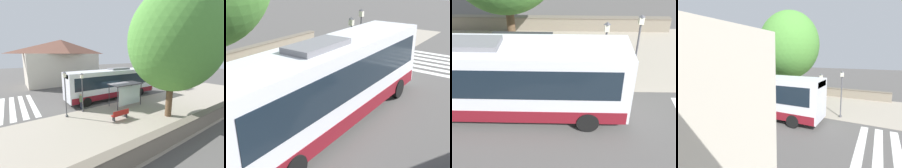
# 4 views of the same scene
# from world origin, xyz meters

# --- Properties ---
(ground_plane) EXTENTS (120.00, 120.00, 0.00)m
(ground_plane) POSITION_xyz_m (0.00, 0.00, 0.00)
(ground_plane) COLOR #514F4C
(ground_plane) RESTS_ON ground
(sidewalk_plaza) EXTENTS (9.00, 44.00, 0.02)m
(sidewalk_plaza) POSITION_xyz_m (-4.50, 0.00, 0.01)
(sidewalk_plaza) COLOR #9E9384
(sidewalk_plaza) RESTS_ON ground
(stone_wall) EXTENTS (0.60, 20.00, 1.13)m
(stone_wall) POSITION_xyz_m (-8.55, 0.00, 0.57)
(stone_wall) COLOR slate
(stone_wall) RESTS_ON ground
(bus) EXTENTS (2.70, 12.07, 3.82)m
(bus) POSITION_xyz_m (1.90, -1.20, 1.97)
(bus) COLOR silver
(bus) RESTS_ON ground
(bus_shelter) EXTENTS (1.84, 3.46, 2.48)m
(bus_shelter) POSITION_xyz_m (-1.56, -0.51, 2.09)
(bus_shelter) COLOR #2D2D33
(bus_shelter) RESTS_ON ground
(pedestrian) EXTENTS (0.34, 0.22, 1.61)m
(pedestrian) POSITION_xyz_m (0.30, 3.90, 0.94)
(pedestrian) COLOR #2D3347
(pedestrian) RESTS_ON ground
(bench) EXTENTS (0.40, 1.66, 0.88)m
(bench) POSITION_xyz_m (-3.98, 2.13, 0.48)
(bench) COLOR maroon
(bench) RESTS_ON ground
(street_lamp_near) EXTENTS (0.28, 0.28, 4.08)m
(street_lamp_near) POSITION_xyz_m (-0.81, 5.74, 2.43)
(street_lamp_near) COLOR #4C4C51
(street_lamp_near) RESTS_ON ground
(street_lamp_far) EXTENTS (0.28, 0.28, 3.81)m
(street_lamp_far) POSITION_xyz_m (-0.47, 4.02, 2.27)
(street_lamp_far) COLOR #4C4C51
(street_lamp_far) RESTS_ON ground
(shade_tree) EXTENTS (7.64, 7.64, 10.80)m
(shade_tree) POSITION_xyz_m (-5.80, -1.93, 6.59)
(shade_tree) COLOR brown
(shade_tree) RESTS_ON ground
(parked_car_behind_bus) EXTENTS (1.88, 4.18, 2.20)m
(parked_car_behind_bus) POSITION_xyz_m (1.15, -12.18, 1.05)
(parked_car_behind_bus) COLOR silver
(parked_car_behind_bus) RESTS_ON ground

